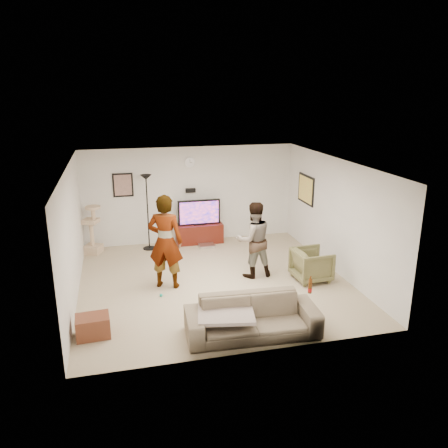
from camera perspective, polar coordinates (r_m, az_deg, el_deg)
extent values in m
cube|color=tan|center=(9.57, -1.34, -7.33)|extent=(5.50, 5.50, 0.02)
cube|color=silver|center=(8.84, -1.45, 7.74)|extent=(5.50, 5.50, 0.02)
cube|color=silver|center=(11.73, -4.31, 3.73)|extent=(5.50, 0.04, 2.50)
cube|color=silver|center=(6.63, 3.80, -6.88)|extent=(5.50, 0.04, 2.50)
cube|color=silver|center=(8.97, -18.81, -1.33)|extent=(0.04, 5.50, 2.50)
cube|color=silver|center=(10.06, 14.09, 1.01)|extent=(0.04, 5.50, 2.50)
cylinder|color=white|center=(11.54, -4.38, 7.81)|extent=(0.26, 0.04, 0.26)
cube|color=black|center=(11.65, -4.28, 4.29)|extent=(0.25, 0.10, 0.10)
cube|color=#896861|center=(11.49, -12.75, 4.86)|extent=(0.42, 0.03, 0.52)
cube|color=#F9CB5B|center=(11.38, 10.39, 4.37)|extent=(0.03, 0.78, 0.62)
cube|color=#45130C|center=(11.80, -3.16, -1.20)|extent=(1.22, 0.45, 0.51)
cube|color=silver|center=(11.52, -2.22, -2.78)|extent=(0.40, 0.30, 0.07)
cube|color=black|center=(11.63, -3.20, 1.52)|extent=(1.10, 0.08, 0.65)
cube|color=#DE4B66|center=(11.59, -3.16, 1.46)|extent=(1.01, 0.01, 0.57)
cylinder|color=black|center=(11.28, -9.69, 1.43)|extent=(0.32, 0.32, 1.90)
cube|color=#CBB08F|center=(11.39, -16.54, -0.70)|extent=(0.51, 0.51, 1.21)
imported|color=gray|center=(9.05, -7.47, -2.25)|extent=(0.83, 0.70, 1.94)
imported|color=#2B4F84|center=(9.55, 3.79, -2.01)|extent=(0.85, 0.68, 1.65)
imported|color=#6D604E|center=(7.52, 3.61, -11.74)|extent=(2.23, 0.98, 0.64)
cube|color=#B9A69E|center=(7.36, 0.24, -11.40)|extent=(1.01, 0.85, 0.06)
cylinder|color=#5A2B0A|center=(7.66, 10.92, -7.77)|extent=(0.06, 0.06, 0.25)
imported|color=brown|center=(9.68, 11.09, -5.11)|extent=(0.79, 0.77, 0.68)
cube|color=brown|center=(7.82, -16.36, -12.40)|extent=(0.56, 0.44, 0.36)
sphere|color=#1AA78E|center=(8.96, -8.02, -8.97)|extent=(0.06, 0.06, 0.06)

